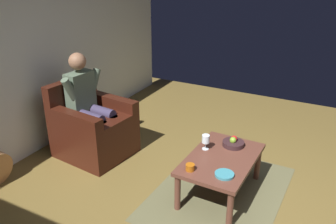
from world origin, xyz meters
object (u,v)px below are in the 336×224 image
object	(u,v)px
fruit_bowl	(233,143)
decorative_dish	(224,174)
person_seated	(89,102)
candle_jar	(190,167)
coffee_table	(221,162)
armchair	(93,129)
wine_glass_near	(206,140)

from	to	relation	value
fruit_bowl	decorative_dish	bearing A→B (deg)	10.41
person_seated	candle_jar	distance (m)	1.61
fruit_bowl	coffee_table	bearing A→B (deg)	-5.08
coffee_table	fruit_bowl	world-z (taller)	fruit_bowl
armchair	decorative_dish	world-z (taller)	armchair
candle_jar	armchair	bearing A→B (deg)	-105.63
wine_glass_near	coffee_table	bearing A→B (deg)	68.64
armchair	decorative_dish	distance (m)	1.87
person_seated	decorative_dish	bearing A→B (deg)	85.23
armchair	candle_jar	bearing A→B (deg)	80.62
armchair	candle_jar	xyz separation A→B (m)	(0.42, 1.51, 0.13)
person_seated	candle_jar	size ratio (longest dim) A/B	14.76
armchair	coffee_table	world-z (taller)	armchair
fruit_bowl	person_seated	bearing A→B (deg)	-82.67
person_seated	decorative_dish	size ratio (longest dim) A/B	7.03
person_seated	decorative_dish	distance (m)	1.90
armchair	person_seated	distance (m)	0.35
person_seated	decorative_dish	world-z (taller)	person_seated
person_seated	wine_glass_near	bearing A→B (deg)	96.89
candle_jar	decorative_dish	bearing A→B (deg)	101.47
fruit_bowl	candle_jar	xyz separation A→B (m)	(0.65, -0.21, -0.00)
armchair	wine_glass_near	xyz separation A→B (m)	(-0.02, 1.49, 0.21)
fruit_bowl	armchair	bearing A→B (deg)	-82.50
armchair	fruit_bowl	world-z (taller)	armchair
decorative_dish	candle_jar	size ratio (longest dim) A/B	2.10
decorative_dish	person_seated	bearing A→B (deg)	-101.02
decorative_dish	candle_jar	bearing A→B (deg)	-78.53
decorative_dish	candle_jar	xyz separation A→B (m)	(0.06, -0.32, 0.02)
armchair	candle_jar	size ratio (longest dim) A/B	10.65
coffee_table	decorative_dish	world-z (taller)	decorative_dish
coffee_table	candle_jar	world-z (taller)	candle_jar
armchair	decorative_dish	xyz separation A→B (m)	(0.36, 1.83, 0.11)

